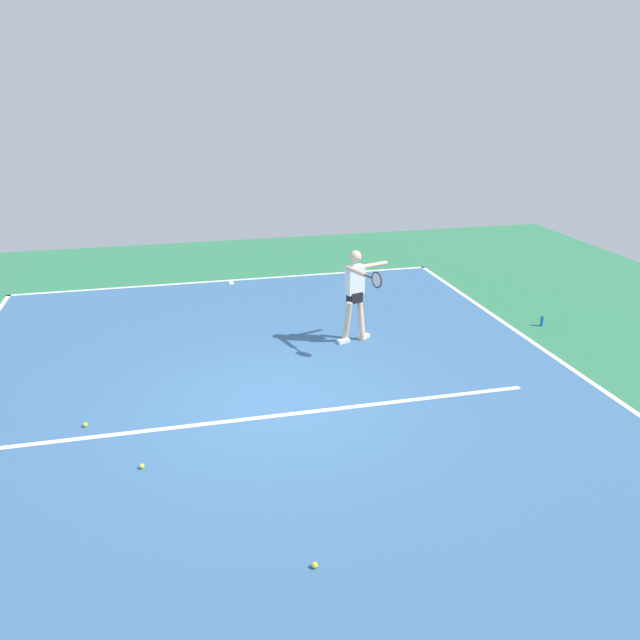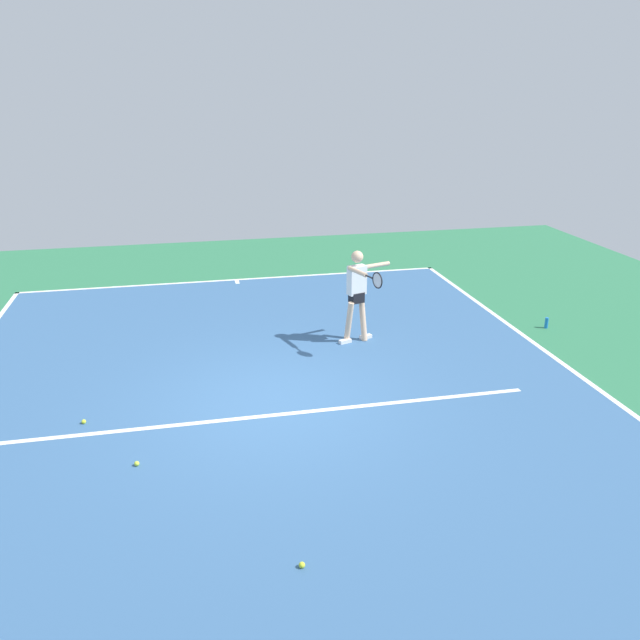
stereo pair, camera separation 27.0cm
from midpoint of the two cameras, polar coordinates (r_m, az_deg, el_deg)
The scene contains 11 objects.
ground_plane at distance 10.05m, azimuth -3.18°, elevation -7.37°, with size 22.49×22.49×0.00m, color #2D754C.
court_surface at distance 10.05m, azimuth -3.18°, elevation -7.36°, with size 10.50×13.72×0.00m, color #38608E.
court_line_baseline_near at distance 16.35m, azimuth -6.98°, elevation 3.59°, with size 10.50×0.10×0.01m, color white.
court_line_sideline_left at distance 11.91m, azimuth 22.42°, elevation -4.37°, with size 0.10×13.72×0.01m, color white.
court_line_service at distance 9.71m, azimuth -2.80°, elevation -8.41°, with size 7.87×0.10×0.01m, color white.
court_line_centre_mark at distance 16.16m, azimuth -6.91°, elevation 3.39°, with size 0.10×0.30×0.01m, color white.
tennis_player at distance 12.01m, azimuth 4.04°, elevation 2.68°, with size 1.05×1.32×1.79m.
tennis_ball_centre_court at distance 8.80m, azimuth -15.15°, elevation -12.25°, with size 0.07×0.07×0.07m, color #C6E53D.
tennis_ball_near_player at distance 10.01m, azimuth -19.57°, elevation -8.53°, with size 0.07×0.07×0.07m, color #CCE033.
tennis_ball_near_service_line at distance 7.01m, azimuth -0.44°, elevation -20.99°, with size 0.07×0.07×0.07m, color #CCE033.
water_bottle at distance 13.80m, azimuth 20.05°, elevation -0.24°, with size 0.07×0.07×0.22m, color blue.
Camera 2 is at (1.20, 8.84, 4.66)m, focal length 35.93 mm.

